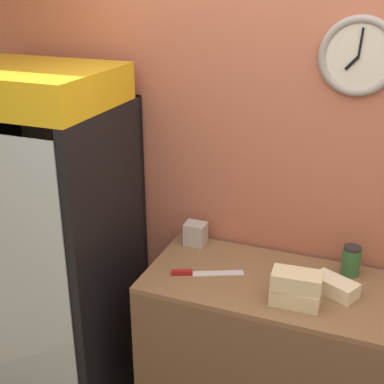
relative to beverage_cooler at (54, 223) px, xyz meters
The scene contains 9 objects.
wall_back 1.40m from the beverage_cooler, 15.15° to the left, with size 5.20×0.09×2.70m.
prep_counter 1.43m from the beverage_cooler, ahead, with size 1.42×0.60×0.94m.
beverage_cooler is the anchor object (origin of this frame).
sandwich_stack_bottom 1.34m from the beverage_cooler, ahead, with size 0.22×0.12×0.08m.
sandwich_stack_middle 1.34m from the beverage_cooler, ahead, with size 0.22×0.13×0.08m.
sandwich_flat_left 1.49m from the beverage_cooler, ahead, with size 0.23×0.18×0.07m.
chefs_knife 0.86m from the beverage_cooler, ahead, with size 0.33×0.17×0.02m.
condiment_jar 1.54m from the beverage_cooler, ahead, with size 0.09×0.09×0.15m.
napkin_dispenser 0.77m from the beverage_cooler, 16.93° to the left, with size 0.11×0.09×0.12m.
Camera 1 is at (0.33, -1.29, 2.28)m, focal length 50.00 mm.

